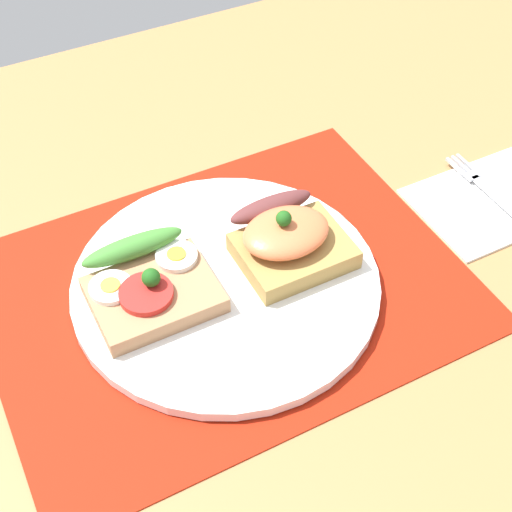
{
  "coord_description": "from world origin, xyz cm",
  "views": [
    {
      "loc": [
        -17.15,
        -38.82,
        49.56
      ],
      "look_at": [
        3.0,
        0.0,
        2.84
      ],
      "focal_mm": 51.26,
      "sensor_mm": 36.0,
      "label": 1
    }
  ],
  "objects": [
    {
      "name": "plate",
      "position": [
        0.0,
        0.0,
        0.82
      ],
      "size": [
        27.2,
        27.2,
        1.04
      ],
      "primitive_type": "cylinder",
      "color": "white",
      "rests_on": "placemat"
    },
    {
      "name": "sandwich_salmon",
      "position": [
        6.27,
        0.01,
        3.35
      ],
      "size": [
        9.67,
        9.19,
        5.59
      ],
      "color": "#A48143",
      "rests_on": "plate"
    },
    {
      "name": "sandwich_egg_tomato",
      "position": [
        -6.52,
        1.4,
        2.66
      ],
      "size": [
        10.49,
        9.6,
        3.86
      ],
      "color": "#AF7C54",
      "rests_on": "plate"
    },
    {
      "name": "ground_plane",
      "position": [
        0.0,
        0.0,
        -1.6
      ],
      "size": [
        120.0,
        90.0,
        3.2
      ],
      "primitive_type": "cube",
      "color": "#A47242"
    },
    {
      "name": "fork",
      "position": [
        28.74,
        -1.73,
        0.76
      ],
      "size": [
        1.62,
        14.35,
        0.32
      ],
      "color": "#B7B7BC",
      "rests_on": "napkin"
    },
    {
      "name": "napkin",
      "position": [
        28.42,
        -1.9,
        0.3
      ],
      "size": [
        14.96,
        11.17,
        0.6
      ],
      "primitive_type": "cube",
      "color": "white",
      "rests_on": "ground_plane"
    },
    {
      "name": "placemat",
      "position": [
        0.0,
        0.0,
        0.15
      ],
      "size": [
        41.42,
        31.24,
        0.3
      ],
      "primitive_type": "cube",
      "color": "#A61D0B",
      "rests_on": "ground_plane"
    }
  ]
}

